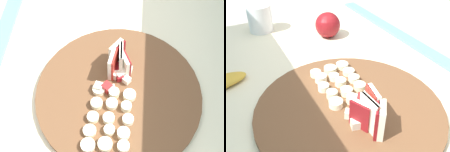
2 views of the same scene
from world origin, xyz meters
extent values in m
cylinder|color=brown|center=(0.01, 0.00, 0.91)|extent=(0.37, 0.37, 0.02)
cube|color=maroon|center=(-0.07, -0.01, 0.94)|extent=(0.03, 0.03, 0.05)
cube|color=white|center=(-0.07, -0.01, 0.94)|extent=(0.03, 0.03, 0.05)
cube|color=maroon|center=(-0.07, -0.01, 0.94)|extent=(0.04, 0.03, 0.06)
cube|color=#EFE5CC|center=(-0.07, -0.01, 0.94)|extent=(0.04, 0.03, 0.06)
cube|color=#B22D23|center=(-0.04, -0.01, 0.95)|extent=(0.04, 0.01, 0.07)
cube|color=white|center=(-0.04, -0.02, 0.95)|extent=(0.04, 0.02, 0.07)
cube|color=#B22D23|center=(-0.05, 0.00, 0.95)|extent=(0.05, 0.01, 0.07)
cube|color=#EFE5CC|center=(-0.05, 0.00, 0.95)|extent=(0.05, 0.01, 0.07)
cube|color=maroon|center=(-0.05, 0.01, 0.94)|extent=(0.04, 0.02, 0.05)
cube|color=#EFE5CC|center=(-0.04, 0.01, 0.94)|extent=(0.04, 0.03, 0.05)
cube|color=white|center=(0.01, -0.02, 0.92)|extent=(0.02, 0.02, 0.02)
cube|color=white|center=(-0.01, 0.02, 0.92)|extent=(0.02, 0.02, 0.02)
cube|color=beige|center=(0.01, -0.04, 0.92)|extent=(0.02, 0.02, 0.02)
cube|color=maroon|center=(-0.02, 0.00, 0.92)|extent=(0.02, 0.02, 0.02)
cube|color=beige|center=(-0.04, 0.02, 0.92)|extent=(0.02, 0.02, 0.02)
cube|color=#EFE5CC|center=(-0.05, 0.00, 0.92)|extent=(0.03, 0.03, 0.02)
cube|color=white|center=(-0.03, -0.01, 0.92)|extent=(0.03, 0.03, 0.02)
cube|color=white|center=(-0.03, 0.00, 0.92)|extent=(0.03, 0.03, 0.02)
cube|color=#A32323|center=(0.01, -0.03, 0.92)|extent=(0.03, 0.03, 0.02)
cube|color=maroon|center=(-0.04, -0.01, 0.92)|extent=(0.03, 0.03, 0.02)
cylinder|color=white|center=(0.01, -0.04, 0.92)|extent=(0.03, 0.03, 0.01)
cylinder|color=beige|center=(0.05, -0.05, 0.92)|extent=(0.03, 0.03, 0.01)
cylinder|color=#F4EAC6|center=(0.08, -0.05, 0.92)|extent=(0.02, 0.02, 0.01)
cylinder|color=beige|center=(0.11, -0.05, 0.92)|extent=(0.03, 0.03, 0.01)
cylinder|color=#F4EAC6|center=(0.14, -0.05, 0.92)|extent=(0.03, 0.03, 0.01)
cylinder|color=beige|center=(0.02, -0.01, 0.92)|extent=(0.02, 0.02, 0.02)
cylinder|color=#F4EAC6|center=(0.05, -0.01, 0.92)|extent=(0.03, 0.03, 0.01)
cylinder|color=#F4EAC6|center=(0.08, -0.02, 0.92)|extent=(0.02, 0.02, 0.01)
cylinder|color=white|center=(0.11, -0.01, 0.92)|extent=(0.02, 0.02, 0.01)
cylinder|color=beige|center=(0.14, -0.02, 0.92)|extent=(0.03, 0.03, 0.01)
cylinder|color=#F4EAC6|center=(0.02, 0.02, 0.92)|extent=(0.03, 0.03, 0.01)
cylinder|color=beige|center=(0.05, 0.02, 0.92)|extent=(0.02, 0.02, 0.02)
cylinder|color=white|center=(0.08, 0.02, 0.92)|extent=(0.02, 0.02, 0.01)
cylinder|color=white|center=(0.11, 0.02, 0.92)|extent=(0.03, 0.03, 0.02)
cylinder|color=#F4EAC6|center=(0.14, 0.02, 0.92)|extent=(0.03, 0.03, 0.01)
camera|label=1|loc=(0.35, 0.01, 1.51)|focal=49.26mm
camera|label=2|loc=(-0.32, 0.19, 1.25)|focal=40.91mm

